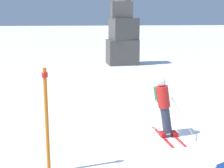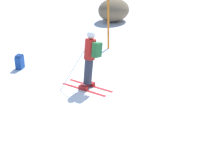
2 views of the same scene
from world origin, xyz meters
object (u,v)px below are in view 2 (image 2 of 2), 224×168
Objects in this scene: skier at (90,56)px; exposed_boulder_0 at (114,10)px; trail_marker at (108,17)px; spare_backpack at (20,62)px.

skier reaches higher than exposed_boulder_0.
exposed_boulder_0 is (-6.86, -3.82, -0.44)m from skier.
exposed_boulder_0 is 0.72× the size of trail_marker.
skier is at bearing 26.38° from trail_marker.
spare_backpack is 3.88m from trail_marker.
skier is 0.76× the size of trail_marker.
skier is at bearing 72.36° from spare_backpack.
spare_backpack is at bearing 7.08° from exposed_boulder_0.
skier is at bearing 29.09° from exposed_boulder_0.
exposed_boulder_0 is 4.28m from trail_marker.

